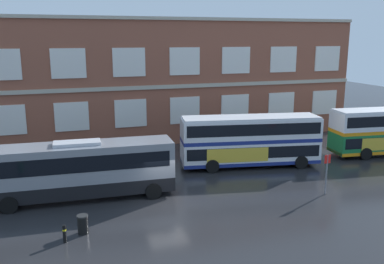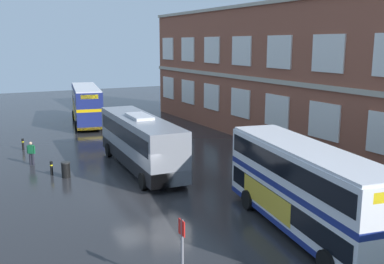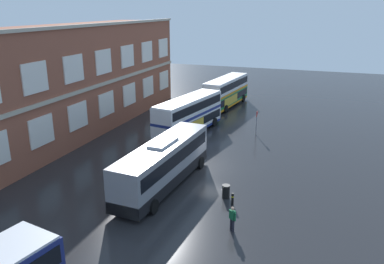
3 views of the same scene
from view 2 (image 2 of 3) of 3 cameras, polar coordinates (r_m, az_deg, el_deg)
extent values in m
plane|color=#232326|center=(26.72, -3.16, -7.48)|extent=(120.00, 120.00, 0.00)
cube|color=brown|center=(36.68, 18.67, 6.48)|extent=(52.77, 8.00, 11.71)
cube|color=#B2A893|center=(33.89, 13.81, 5.98)|extent=(52.77, 0.16, 0.36)
cube|color=silver|center=(54.20, -3.08, 5.76)|extent=(2.95, 0.12, 2.58)
cube|color=silver|center=(49.47, -0.53, 5.22)|extent=(2.95, 0.12, 2.58)
cube|color=silver|center=(44.86, 2.53, 4.57)|extent=(2.95, 0.12, 2.58)
cube|color=silver|center=(40.41, 6.28, 3.74)|extent=(2.95, 0.12, 2.58)
cube|color=silver|center=(36.19, 10.92, 2.70)|extent=(2.95, 0.12, 2.58)
cube|color=silver|center=(32.28, 16.72, 1.37)|extent=(2.95, 0.12, 2.58)
cube|color=silver|center=(53.93, -3.13, 10.71)|extent=(2.95, 0.12, 2.58)
cube|color=silver|center=(49.18, -0.54, 10.65)|extent=(2.95, 0.12, 2.58)
cube|color=silver|center=(44.54, 2.59, 10.56)|extent=(2.95, 0.12, 2.58)
cube|color=silver|center=(40.06, 6.43, 10.40)|extent=(2.95, 0.12, 2.58)
cube|color=silver|center=(35.80, 11.21, 10.13)|extent=(2.95, 0.12, 2.58)
cube|color=silver|center=(31.84, 17.21, 9.70)|extent=(2.95, 0.12, 2.58)
cube|color=navy|center=(49.03, -13.48, 2.43)|extent=(11.28, 4.51, 1.75)
cube|color=black|center=(49.00, -13.49, 2.67)|extent=(10.86, 4.47, 0.90)
cube|color=gold|center=(48.89, -13.53, 3.62)|extent=(11.28, 4.51, 0.30)
cube|color=navy|center=(48.77, -13.58, 4.69)|extent=(11.28, 4.51, 1.55)
cube|color=black|center=(48.76, -13.59, 4.78)|extent=(10.86, 4.47, 0.90)
cube|color=gold|center=(49.15, -13.44, 1.58)|extent=(11.28, 4.53, 0.28)
cube|color=silver|center=(48.69, -13.63, 5.67)|extent=(11.05, 4.37, 0.12)
cube|color=gold|center=(50.26, -15.05, 2.67)|extent=(4.76, 0.91, 1.10)
cube|color=yellow|center=(43.30, -13.14, 4.46)|extent=(0.36, 1.64, 0.40)
cylinder|color=black|center=(45.30, -14.72, 0.73)|extent=(1.08, 0.50, 1.04)
cylinder|color=black|center=(45.46, -11.51, 0.92)|extent=(1.08, 0.50, 1.04)
cylinder|color=black|center=(52.34, -15.07, 2.13)|extent=(1.08, 0.50, 1.04)
cylinder|color=black|center=(52.48, -12.29, 2.28)|extent=(1.08, 0.50, 1.04)
cube|color=silver|center=(21.34, 14.19, -9.31)|extent=(11.28, 4.45, 1.75)
cube|color=black|center=(21.27, 14.22, -8.78)|extent=(10.85, 4.41, 0.90)
cube|color=navy|center=(21.01, 14.33, -6.69)|extent=(11.28, 4.45, 0.30)
cube|color=silver|center=(20.74, 14.46, -4.26)|extent=(11.28, 4.45, 1.55)
cube|color=black|center=(20.72, 14.47, -4.06)|extent=(10.85, 4.41, 0.90)
cube|color=navy|center=(21.61, 14.10, -11.13)|extent=(11.28, 4.47, 0.28)
cube|color=silver|center=(20.54, 14.57, -2.02)|extent=(11.04, 4.31, 0.12)
cube|color=gold|center=(21.79, 9.45, -8.43)|extent=(4.77, 0.88, 1.10)
cylinder|color=black|center=(18.04, 17.08, -15.93)|extent=(1.08, 0.50, 1.04)
cylinder|color=black|center=(19.50, 23.48, -14.25)|extent=(1.08, 0.50, 1.04)
cylinder|color=black|center=(23.73, 7.26, -8.70)|extent=(1.08, 0.50, 1.04)
cylinder|color=black|center=(24.86, 12.66, -7.96)|extent=(1.08, 0.50, 1.04)
cube|color=gray|center=(30.88, -6.76, -1.08)|extent=(12.13, 3.23, 3.20)
cube|color=black|center=(30.75, -6.79, 0.09)|extent=(11.41, 3.23, 1.00)
cube|color=black|center=(31.15, -6.71, -3.14)|extent=(12.13, 3.25, 0.90)
cube|color=silver|center=(30.55, -6.84, 2.03)|extent=(2.95, 1.44, 0.20)
cylinder|color=black|center=(26.69, -6.34, -6.38)|extent=(1.06, 0.38, 1.04)
cylinder|color=black|center=(27.53, -1.26, -5.74)|extent=(1.06, 0.38, 1.04)
cylinder|color=black|center=(34.72, -10.75, -2.30)|extent=(1.06, 0.38, 1.04)
cylinder|color=black|center=(35.37, -6.73, -1.92)|extent=(1.06, 0.38, 1.04)
cylinder|color=black|center=(33.87, -19.90, -3.31)|extent=(0.22, 0.22, 0.85)
cylinder|color=black|center=(33.97, -20.20, -3.29)|extent=(0.22, 0.22, 0.85)
cube|color=#145933|center=(33.75, -20.13, -2.11)|extent=(0.43, 0.46, 0.60)
cylinder|color=#145933|center=(33.63, -19.74, -2.18)|extent=(0.15, 0.15, 0.57)
cylinder|color=#145933|center=(33.88, -20.52, -2.14)|extent=(0.15, 0.15, 0.57)
sphere|color=tan|center=(33.65, -20.19, -1.38)|extent=(0.22, 0.22, 0.22)
cylinder|color=slate|center=(15.99, -1.26, -15.78)|extent=(0.10, 0.10, 2.70)
cube|color=red|center=(15.52, -1.34, -12.28)|extent=(0.44, 0.04, 0.56)
cylinder|color=black|center=(30.09, -16.02, -4.79)|extent=(0.56, 0.56, 0.95)
cylinder|color=black|center=(29.95, -16.08, -3.84)|extent=(0.60, 0.60, 0.08)
cylinder|color=black|center=(38.81, -21.05, -1.49)|extent=(0.18, 0.18, 0.95)
cylinder|color=yellow|center=(38.77, -21.07, -1.19)|extent=(0.19, 0.19, 0.08)
cylinder|color=black|center=(30.87, -17.74, -4.48)|extent=(0.18, 0.18, 0.95)
cylinder|color=yellow|center=(30.81, -17.76, -4.10)|extent=(0.19, 0.19, 0.08)
camera|label=1|loc=(33.45, -56.69, 8.96)|focal=39.21mm
camera|label=3|loc=(54.19, -29.66, 15.29)|focal=36.46mm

